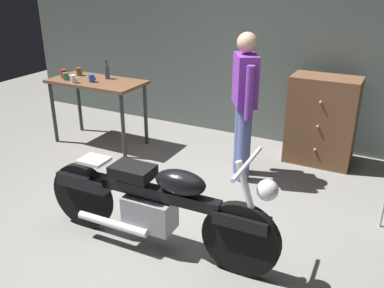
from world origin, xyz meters
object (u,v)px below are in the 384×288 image
motorcycle (156,203)px  mug_brown_stoneware (79,72)px  mug_blue_enamel (92,78)px  bottle (107,72)px  mug_green_speckled (66,76)px  wooden_dresser (322,121)px  person_standing (244,101)px  mug_red_diner (64,74)px  mug_white_ceramic (73,79)px

motorcycle → mug_brown_stoneware: mug_brown_stoneware is taller
motorcycle → mug_blue_enamel: 2.58m
motorcycle → bottle: size_ratio=9.09×
mug_green_speckled → wooden_dresser: bearing=16.1°
person_standing → mug_red_diner: 2.61m
mug_red_diner → bottle: bottle is taller
mug_blue_enamel → mug_white_ceramic: size_ratio=1.02×
mug_green_speckled → mug_white_ceramic: mug_white_ceramic is taller
wooden_dresser → mug_white_ceramic: 3.20m
mug_white_ceramic → mug_green_speckled: bearing=160.2°
mug_white_ceramic → mug_red_diner: bearing=153.2°
person_standing → mug_green_speckled: bearing=60.6°
motorcycle → bottle: (-1.89, 1.84, 0.55)m
person_standing → mug_white_ceramic: size_ratio=15.20×
mug_green_speckled → mug_blue_enamel: 0.39m
mug_green_speckled → mug_red_diner: size_ratio=0.88×
person_standing → wooden_dresser: 1.16m
wooden_dresser → mug_blue_enamel: bearing=-163.2°
mug_red_diner → motorcycle: bearing=-33.3°
mug_brown_stoneware → mug_white_ceramic: (0.22, -0.35, -0.00)m
mug_brown_stoneware → mug_white_ceramic: 0.42m
wooden_dresser → mug_red_diner: size_ratio=9.20×
mug_blue_enamel → wooden_dresser: bearing=16.8°
mug_blue_enamel → mug_brown_stoneware: mug_brown_stoneware is taller
motorcycle → person_standing: bearing=83.2°
mug_brown_stoneware → mug_red_diner: bearing=-114.6°
motorcycle → mug_blue_enamel: size_ratio=19.64×
wooden_dresser → mug_brown_stoneware: wooden_dresser is taller
mug_white_ceramic → bottle: (0.25, 0.38, 0.05)m
mug_green_speckled → mug_blue_enamel: bearing=10.4°
mug_blue_enamel → mug_brown_stoneware: 0.45m
wooden_dresser → mug_green_speckled: size_ratio=10.44×
mug_blue_enamel → mug_red_diner: (-0.49, 0.01, 0.01)m
person_standing → mug_blue_enamel: (-2.12, -0.03, 0.03)m
mug_white_ceramic → bottle: size_ratio=0.46×
mug_brown_stoneware → bottle: bottle is taller
bottle → motorcycle: bearing=-44.1°
motorcycle → mug_white_ceramic: bearing=144.4°
person_standing → mug_brown_stoneware: bearing=54.2°
person_standing → wooden_dresser: size_ratio=1.52×
wooden_dresser → mug_white_ceramic: size_ratio=10.01×
wooden_dresser → mug_green_speckled: bearing=-163.9°
mug_red_diner → person_standing: bearing=0.4°
wooden_dresser → mug_green_speckled: 3.37m
mug_green_speckled → mug_white_ceramic: bearing=-19.8°
person_standing → mug_red_diner: person_standing is taller
mug_green_speckled → motorcycle: bearing=-33.1°
mug_brown_stoneware → mug_white_ceramic: mug_brown_stoneware is taller
mug_blue_enamel → mug_brown_stoneware: bearing=152.4°
wooden_dresser → person_standing: bearing=-131.0°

